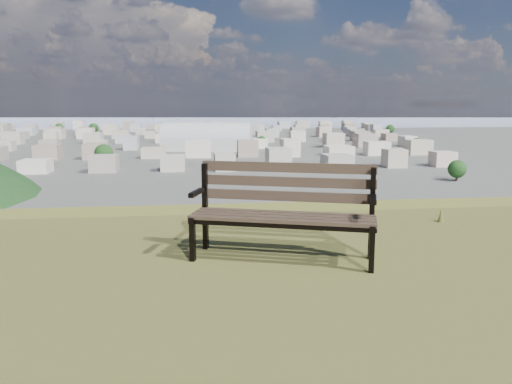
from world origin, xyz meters
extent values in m
cube|color=#453928|center=(0.12, 1.76, 25.42)|extent=(1.64, 0.62, 0.03)
cube|color=#453928|center=(0.16, 1.87, 25.42)|extent=(1.64, 0.62, 0.03)
cube|color=#453928|center=(0.19, 1.98, 25.42)|extent=(1.64, 0.62, 0.03)
cube|color=#453928|center=(0.23, 2.09, 25.42)|extent=(1.64, 0.62, 0.03)
cube|color=#453928|center=(0.25, 2.16, 25.57)|extent=(1.62, 0.57, 0.09)
cube|color=#453928|center=(0.26, 2.18, 25.70)|extent=(1.62, 0.57, 0.09)
cube|color=#453928|center=(0.27, 2.20, 25.84)|extent=(1.62, 0.57, 0.09)
cube|color=black|center=(-0.66, 2.00, 25.21)|extent=(0.06, 0.07, 0.42)
cube|color=black|center=(-0.53, 2.39, 25.43)|extent=(0.06, 0.07, 0.87)
cube|color=black|center=(-0.60, 2.18, 25.39)|extent=(0.20, 0.46, 0.05)
cube|color=black|center=(-0.61, 2.14, 25.62)|extent=(0.15, 0.34, 0.04)
cube|color=black|center=(0.88, 1.49, 25.21)|extent=(0.06, 0.07, 0.42)
cube|color=black|center=(1.01, 1.87, 25.43)|extent=(0.06, 0.07, 0.87)
cube|color=black|center=(0.94, 1.67, 25.39)|extent=(0.20, 0.46, 0.05)
cube|color=black|center=(0.93, 1.62, 25.62)|extent=(0.15, 0.34, 0.04)
cube|color=black|center=(0.12, 1.75, 25.37)|extent=(1.62, 0.58, 0.04)
cube|color=black|center=(0.23, 2.10, 25.37)|extent=(1.62, 0.58, 0.04)
cone|color=brown|center=(2.40, 3.20, 25.09)|extent=(0.08, 0.08, 0.18)
cube|color=silver|center=(6.68, 289.10, 2.83)|extent=(53.98, 30.47, 5.66)
cylinder|color=silver|center=(6.68, 289.10, 5.66)|extent=(53.98, 30.47, 21.49)
cube|color=silver|center=(-60.00, 200.00, 3.50)|extent=(11.00, 11.00, 7.00)
cube|color=#A89990|center=(-36.00, 200.00, 3.50)|extent=(11.00, 11.00, 7.00)
cube|color=beige|center=(-12.00, 200.00, 3.50)|extent=(11.00, 11.00, 7.00)
cube|color=#BABABF|center=(12.00, 200.00, 3.50)|extent=(11.00, 11.00, 7.00)
cube|color=#C1B79C|center=(36.00, 200.00, 3.50)|extent=(11.00, 11.00, 7.00)
cube|color=tan|center=(60.00, 200.00, 3.50)|extent=(11.00, 11.00, 7.00)
cube|color=#BDB5A6|center=(84.00, 200.00, 3.50)|extent=(11.00, 11.00, 7.00)
cube|color=#ADA89D|center=(108.00, 200.00, 3.50)|extent=(11.00, 11.00, 7.00)
cube|color=beige|center=(-72.00, 250.00, 3.50)|extent=(11.00, 11.00, 7.00)
cube|color=#BABABF|center=(-48.00, 250.00, 3.50)|extent=(11.00, 11.00, 7.00)
cube|color=#C1B79C|center=(-24.00, 250.00, 3.50)|extent=(11.00, 11.00, 7.00)
cube|color=tan|center=(0.00, 250.00, 3.50)|extent=(11.00, 11.00, 7.00)
cube|color=#BDB5A6|center=(24.00, 250.00, 3.50)|extent=(11.00, 11.00, 7.00)
cube|color=#ADA89D|center=(48.00, 250.00, 3.50)|extent=(11.00, 11.00, 7.00)
cube|color=silver|center=(72.00, 250.00, 3.50)|extent=(11.00, 11.00, 7.00)
cube|color=#A89990|center=(96.00, 250.00, 3.50)|extent=(11.00, 11.00, 7.00)
cube|color=beige|center=(120.00, 250.00, 3.50)|extent=(11.00, 11.00, 7.00)
cube|color=#C1B79C|center=(-108.00, 300.00, 3.50)|extent=(11.00, 11.00, 7.00)
cube|color=tan|center=(-84.00, 300.00, 3.50)|extent=(11.00, 11.00, 7.00)
cube|color=#BDB5A6|center=(-60.00, 300.00, 3.50)|extent=(11.00, 11.00, 7.00)
cube|color=#ADA89D|center=(-36.00, 300.00, 3.50)|extent=(11.00, 11.00, 7.00)
cube|color=silver|center=(-12.00, 300.00, 3.50)|extent=(11.00, 11.00, 7.00)
cube|color=#A89990|center=(12.00, 300.00, 3.50)|extent=(11.00, 11.00, 7.00)
cube|color=beige|center=(36.00, 300.00, 3.50)|extent=(11.00, 11.00, 7.00)
cube|color=#BABABF|center=(60.00, 300.00, 3.50)|extent=(11.00, 11.00, 7.00)
cube|color=#C1B79C|center=(84.00, 300.00, 3.50)|extent=(11.00, 11.00, 7.00)
cube|color=tan|center=(108.00, 300.00, 3.50)|extent=(11.00, 11.00, 7.00)
cube|color=#BDB5A6|center=(132.00, 300.00, 3.50)|extent=(11.00, 11.00, 7.00)
cube|color=silver|center=(-120.00, 350.00, 3.50)|extent=(11.00, 11.00, 7.00)
cube|color=#A89990|center=(-96.00, 350.00, 3.50)|extent=(11.00, 11.00, 7.00)
cube|color=beige|center=(-72.00, 350.00, 3.50)|extent=(11.00, 11.00, 7.00)
cube|color=#BABABF|center=(-48.00, 350.00, 3.50)|extent=(11.00, 11.00, 7.00)
cube|color=#C1B79C|center=(-24.00, 350.00, 3.50)|extent=(11.00, 11.00, 7.00)
cube|color=tan|center=(0.00, 350.00, 3.50)|extent=(11.00, 11.00, 7.00)
cube|color=#BDB5A6|center=(24.00, 350.00, 3.50)|extent=(11.00, 11.00, 7.00)
cube|color=#ADA89D|center=(48.00, 350.00, 3.50)|extent=(11.00, 11.00, 7.00)
cube|color=silver|center=(72.00, 350.00, 3.50)|extent=(11.00, 11.00, 7.00)
cube|color=#A89990|center=(96.00, 350.00, 3.50)|extent=(11.00, 11.00, 7.00)
cube|color=beige|center=(120.00, 350.00, 3.50)|extent=(11.00, 11.00, 7.00)
cube|color=#BABABF|center=(144.00, 350.00, 3.50)|extent=(11.00, 11.00, 7.00)
cube|color=tan|center=(-132.00, 400.00, 3.50)|extent=(11.00, 11.00, 7.00)
cube|color=#BDB5A6|center=(-108.00, 400.00, 3.50)|extent=(11.00, 11.00, 7.00)
cube|color=#ADA89D|center=(-84.00, 400.00, 3.50)|extent=(11.00, 11.00, 7.00)
cube|color=silver|center=(-60.00, 400.00, 3.50)|extent=(11.00, 11.00, 7.00)
cube|color=#A89990|center=(-36.00, 400.00, 3.50)|extent=(11.00, 11.00, 7.00)
cube|color=beige|center=(-12.00, 400.00, 3.50)|extent=(11.00, 11.00, 7.00)
cube|color=#BABABF|center=(12.00, 400.00, 3.50)|extent=(11.00, 11.00, 7.00)
cube|color=#C1B79C|center=(36.00, 400.00, 3.50)|extent=(11.00, 11.00, 7.00)
cube|color=tan|center=(60.00, 400.00, 3.50)|extent=(11.00, 11.00, 7.00)
cube|color=#BDB5A6|center=(84.00, 400.00, 3.50)|extent=(11.00, 11.00, 7.00)
cube|color=#ADA89D|center=(108.00, 400.00, 3.50)|extent=(11.00, 11.00, 7.00)
cube|color=silver|center=(132.00, 400.00, 3.50)|extent=(11.00, 11.00, 7.00)
cube|color=#A89990|center=(156.00, 400.00, 3.50)|extent=(11.00, 11.00, 7.00)
cube|color=#BABABF|center=(-144.00, 450.00, 3.50)|extent=(11.00, 11.00, 7.00)
cube|color=#C1B79C|center=(-120.00, 450.00, 3.50)|extent=(11.00, 11.00, 7.00)
cube|color=tan|center=(-96.00, 450.00, 3.50)|extent=(11.00, 11.00, 7.00)
cube|color=#BDB5A6|center=(-72.00, 450.00, 3.50)|extent=(11.00, 11.00, 7.00)
cube|color=#ADA89D|center=(-48.00, 450.00, 3.50)|extent=(11.00, 11.00, 7.00)
cube|color=silver|center=(-24.00, 450.00, 3.50)|extent=(11.00, 11.00, 7.00)
cube|color=#A89990|center=(0.00, 450.00, 3.50)|extent=(11.00, 11.00, 7.00)
cube|color=beige|center=(24.00, 450.00, 3.50)|extent=(11.00, 11.00, 7.00)
cube|color=#BABABF|center=(48.00, 450.00, 3.50)|extent=(11.00, 11.00, 7.00)
cube|color=#C1B79C|center=(72.00, 450.00, 3.50)|extent=(11.00, 11.00, 7.00)
cube|color=tan|center=(96.00, 450.00, 3.50)|extent=(11.00, 11.00, 7.00)
cube|color=#BDB5A6|center=(120.00, 450.00, 3.50)|extent=(11.00, 11.00, 7.00)
cube|color=#ADA89D|center=(144.00, 450.00, 3.50)|extent=(11.00, 11.00, 7.00)
cube|color=silver|center=(168.00, 450.00, 3.50)|extent=(11.00, 11.00, 7.00)
cube|color=#A89990|center=(-180.00, 500.00, 3.50)|extent=(11.00, 11.00, 7.00)
cube|color=beige|center=(-156.00, 500.00, 3.50)|extent=(11.00, 11.00, 7.00)
cube|color=#BABABF|center=(-132.00, 500.00, 3.50)|extent=(11.00, 11.00, 7.00)
cube|color=#C1B79C|center=(-108.00, 500.00, 3.50)|extent=(11.00, 11.00, 7.00)
cube|color=tan|center=(-84.00, 500.00, 3.50)|extent=(11.00, 11.00, 7.00)
cube|color=#BDB5A6|center=(-60.00, 500.00, 3.50)|extent=(11.00, 11.00, 7.00)
cube|color=#ADA89D|center=(-36.00, 500.00, 3.50)|extent=(11.00, 11.00, 7.00)
cube|color=silver|center=(-12.00, 500.00, 3.50)|extent=(11.00, 11.00, 7.00)
cube|color=#A89990|center=(12.00, 500.00, 3.50)|extent=(11.00, 11.00, 7.00)
cube|color=beige|center=(36.00, 500.00, 3.50)|extent=(11.00, 11.00, 7.00)
cube|color=#BABABF|center=(60.00, 500.00, 3.50)|extent=(11.00, 11.00, 7.00)
cube|color=#C1B79C|center=(84.00, 500.00, 3.50)|extent=(11.00, 11.00, 7.00)
cube|color=tan|center=(108.00, 500.00, 3.50)|extent=(11.00, 11.00, 7.00)
cube|color=#BDB5A6|center=(132.00, 500.00, 3.50)|extent=(11.00, 11.00, 7.00)
cube|color=#ADA89D|center=(156.00, 500.00, 3.50)|extent=(11.00, 11.00, 7.00)
cube|color=silver|center=(180.00, 500.00, 3.50)|extent=(11.00, 11.00, 7.00)
cube|color=#A89990|center=(-192.00, 550.00, 3.50)|extent=(11.00, 11.00, 7.00)
cube|color=beige|center=(-168.00, 550.00, 3.50)|extent=(11.00, 11.00, 7.00)
cube|color=#BABABF|center=(-144.00, 550.00, 3.50)|extent=(11.00, 11.00, 7.00)
cube|color=#C1B79C|center=(-120.00, 550.00, 3.50)|extent=(11.00, 11.00, 7.00)
cube|color=tan|center=(-96.00, 550.00, 3.50)|extent=(11.00, 11.00, 7.00)
cube|color=#BDB5A6|center=(-72.00, 550.00, 3.50)|extent=(11.00, 11.00, 7.00)
cube|color=#ADA89D|center=(-48.00, 550.00, 3.50)|extent=(11.00, 11.00, 7.00)
cube|color=silver|center=(-24.00, 550.00, 3.50)|extent=(11.00, 11.00, 7.00)
cube|color=#A89990|center=(0.00, 550.00, 3.50)|extent=(11.00, 11.00, 7.00)
cube|color=beige|center=(24.00, 550.00, 3.50)|extent=(11.00, 11.00, 7.00)
cube|color=#BABABF|center=(48.00, 550.00, 3.50)|extent=(11.00, 11.00, 7.00)
cube|color=#C1B79C|center=(72.00, 550.00, 3.50)|extent=(11.00, 11.00, 7.00)
cube|color=tan|center=(96.00, 550.00, 3.50)|extent=(11.00, 11.00, 7.00)
cube|color=#BDB5A6|center=(120.00, 550.00, 3.50)|extent=(11.00, 11.00, 7.00)
cube|color=#ADA89D|center=(144.00, 550.00, 3.50)|extent=(11.00, 11.00, 7.00)
cube|color=silver|center=(168.00, 550.00, 3.50)|extent=(11.00, 11.00, 7.00)
cube|color=#A89990|center=(192.00, 550.00, 3.50)|extent=(11.00, 11.00, 7.00)
cylinder|color=#302118|center=(90.00, 160.00, 1.05)|extent=(0.80, 0.80, 2.10)
sphere|color=#123515|center=(90.00, 160.00, 4.20)|extent=(6.30, 6.30, 6.30)
cylinder|color=#302118|center=(-40.00, 220.00, 1.35)|extent=(0.80, 0.80, 2.70)
sphere|color=#123515|center=(-40.00, 220.00, 5.40)|extent=(8.10, 8.10, 8.10)
cylinder|color=#302118|center=(130.00, 280.00, 0.97)|extent=(0.80, 0.80, 1.95)
sphere|color=#123515|center=(130.00, 280.00, 3.90)|extent=(5.85, 5.85, 5.85)
cylinder|color=#302118|center=(60.00, 400.00, 1.12)|extent=(0.80, 0.80, 2.25)
sphere|color=#123515|center=(60.00, 400.00, 4.50)|extent=(6.75, 6.75, 6.75)
cylinder|color=#302118|center=(-90.00, 460.00, 1.43)|extent=(0.80, 0.80, 2.85)
sphere|color=#123515|center=(-90.00, 460.00, 5.70)|extent=(8.55, 8.55, 8.55)
cylinder|color=#302118|center=(-130.00, 500.00, 1.20)|extent=(0.80, 0.80, 2.40)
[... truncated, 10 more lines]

